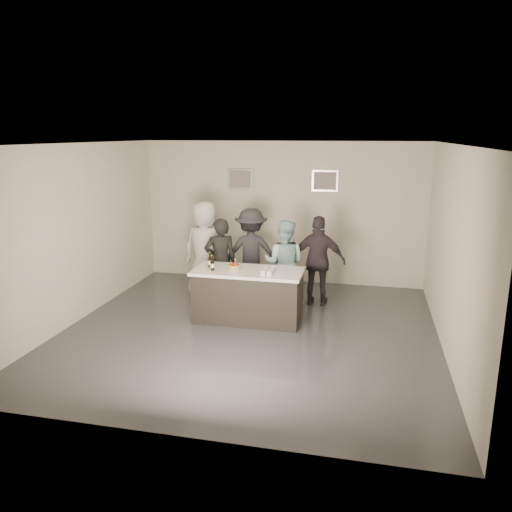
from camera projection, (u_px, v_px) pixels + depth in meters
name	position (u px, v px, depth m)	size (l,w,h in m)	color
floor	(249.00, 331.00, 8.17)	(6.00, 6.00, 0.00)	#3D3D42
ceiling	(249.00, 144.00, 7.45)	(6.00, 6.00, 0.00)	white
wall_back	(282.00, 213.00, 10.65)	(6.00, 0.04, 3.00)	beige
wall_front	(179.00, 304.00, 4.97)	(6.00, 0.04, 3.00)	beige
wall_left	(77.00, 234.00, 8.45)	(0.04, 6.00, 3.00)	beige
wall_right	(452.00, 252.00, 7.17)	(0.04, 6.00, 3.00)	beige
picture_left	(240.00, 179.00, 10.65)	(0.54, 0.04, 0.44)	#B2B2B7
picture_right	(325.00, 181.00, 10.26)	(0.54, 0.04, 0.44)	#B2B2B7
bar_counter	(248.00, 295.00, 8.55)	(1.86, 0.86, 0.90)	white
cake	(234.00, 267.00, 8.48)	(0.20, 0.20, 0.07)	orange
beer_bottle_a	(210.00, 260.00, 8.59)	(0.07, 0.07, 0.26)	black
beer_bottle_b	(212.00, 263.00, 8.39)	(0.07, 0.07, 0.26)	black
tumbler_cluster	(268.00, 270.00, 8.28)	(0.19, 0.40, 0.08)	#F1A716
candles	(227.00, 274.00, 8.17)	(0.24, 0.08, 0.01)	pink
person_main_black	(221.00, 262.00, 9.29)	(0.60, 0.39, 1.65)	black
person_main_blue	(284.00, 263.00, 9.25)	(0.79, 0.61, 1.62)	#A5D1D8
person_guest_left	(205.00, 249.00, 9.79)	(0.92, 0.60, 1.89)	silver
person_guest_right	(319.00, 261.00, 9.26)	(0.99, 0.41, 1.69)	#302A31
person_guest_back	(251.00, 252.00, 9.87)	(1.12, 0.64, 1.74)	#2D2931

